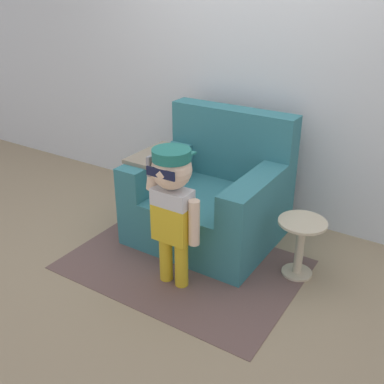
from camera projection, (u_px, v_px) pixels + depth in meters
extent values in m
plane|color=#998466|center=(212.00, 233.00, 3.76)|extent=(10.00, 10.00, 0.00)
cube|color=silver|center=(253.00, 64.00, 3.67)|extent=(10.00, 0.05, 2.60)
cube|color=teal|center=(208.00, 215.00, 3.63)|extent=(1.08, 0.96, 0.40)
cube|color=teal|center=(232.00, 143.00, 3.71)|extent=(1.08, 0.19, 0.59)
cube|color=teal|center=(156.00, 170.00, 3.63)|extent=(0.21, 0.78, 0.25)
cube|color=teal|center=(254.00, 196.00, 3.21)|extent=(0.21, 0.78, 0.25)
cube|color=gray|center=(155.00, 154.00, 3.57)|extent=(0.25, 0.53, 0.03)
cylinder|color=gold|center=(166.00, 258.00, 3.11)|extent=(0.09, 0.09, 0.35)
cylinder|color=gold|center=(181.00, 264.00, 3.05)|extent=(0.09, 0.09, 0.35)
cube|color=gold|center=(173.00, 222.00, 2.95)|extent=(0.26, 0.15, 0.26)
cube|color=silver|center=(172.00, 197.00, 2.87)|extent=(0.26, 0.15, 0.11)
sphere|color=beige|center=(172.00, 169.00, 2.79)|extent=(0.26, 0.26, 0.26)
cylinder|color=#1E7066|center=(171.00, 155.00, 2.75)|extent=(0.24, 0.24, 0.07)
cube|color=#1E7066|center=(182.00, 153.00, 2.85)|extent=(0.15, 0.12, 0.01)
cube|color=#0F1433|center=(160.00, 174.00, 2.69)|extent=(0.21, 0.01, 0.06)
cylinder|color=beige|center=(194.00, 223.00, 2.85)|extent=(0.07, 0.07, 0.31)
cylinder|color=beige|center=(153.00, 177.00, 2.90)|extent=(0.10, 0.07, 0.19)
cube|color=gray|center=(151.00, 165.00, 2.85)|extent=(0.02, 0.07, 0.13)
cylinder|color=beige|center=(297.00, 272.00, 3.24)|extent=(0.22, 0.22, 0.02)
cylinder|color=beige|center=(299.00, 249.00, 3.16)|extent=(0.06, 0.06, 0.42)
cylinder|color=beige|center=(303.00, 222.00, 3.06)|extent=(0.34, 0.34, 0.02)
cube|color=brown|center=(183.00, 264.00, 3.34)|extent=(1.67, 1.17, 0.01)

